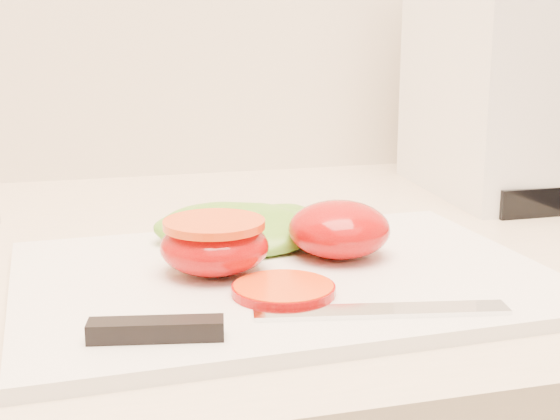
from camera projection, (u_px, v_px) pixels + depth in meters
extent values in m
cube|color=beige|center=(419.00, 242.00, 0.75)|extent=(3.92, 0.65, 0.03)
cube|color=white|center=(284.00, 278.00, 0.58)|extent=(0.40, 0.29, 0.01)
ellipsoid|color=#B3100A|center=(339.00, 229.00, 0.62)|extent=(0.08, 0.08, 0.04)
ellipsoid|color=#B3100A|center=(215.00, 246.00, 0.58)|extent=(0.08, 0.08, 0.04)
cylinder|color=red|center=(214.00, 224.00, 0.57)|extent=(0.08, 0.08, 0.01)
cylinder|color=#F6450C|center=(283.00, 290.00, 0.53)|extent=(0.07, 0.07, 0.01)
ellipsoid|color=#6AA72C|center=(236.00, 229.00, 0.65)|extent=(0.16, 0.14, 0.03)
ellipsoid|color=#6AA72C|center=(290.00, 225.00, 0.67)|extent=(0.13, 0.13, 0.02)
cube|color=silver|center=(381.00, 311.00, 0.50)|extent=(0.17, 0.05, 0.00)
cube|color=black|center=(156.00, 330.00, 0.46)|extent=(0.08, 0.03, 0.01)
cube|color=white|center=(523.00, 60.00, 0.88)|extent=(0.22, 0.26, 0.30)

